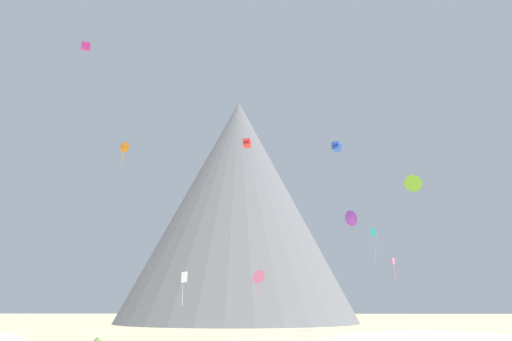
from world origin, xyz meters
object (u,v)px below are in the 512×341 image
(kite_rainbow_low, at_px, (259,277))
(kite_orange_high, at_px, (124,147))
(kite_red_mid, at_px, (247,143))
(kite_cyan_mid, at_px, (374,236))
(kite_magenta_high, at_px, (86,46))
(kite_blue_mid, at_px, (337,147))
(kite_white_low, at_px, (184,280))
(rock_massif, at_px, (237,211))
(kite_violet_mid, at_px, (350,218))
(kite_pink_low, at_px, (394,265))
(bush_mid_center, at_px, (97,341))
(kite_lime_mid, at_px, (413,183))

(kite_rainbow_low, distance_m, kite_orange_high, 30.78)
(kite_red_mid, relative_size, kite_rainbow_low, 0.21)
(kite_orange_high, xyz_separation_m, kite_cyan_mid, (39.31, -1.66, -15.03))
(kite_magenta_high, relative_size, kite_cyan_mid, 0.31)
(kite_blue_mid, bearing_deg, kite_white_low, 12.97)
(rock_massif, bearing_deg, kite_white_low, -95.32)
(kite_magenta_high, xyz_separation_m, kite_rainbow_low, (20.81, 28.48, -27.07))
(rock_massif, xyz_separation_m, kite_cyan_mid, (23.80, -39.67, -11.36))
(kite_white_low, xyz_separation_m, kite_violet_mid, (25.15, 7.98, 10.08))
(kite_violet_mid, relative_size, kite_pink_low, 0.82)
(rock_massif, relative_size, kite_cyan_mid, 13.21)
(kite_pink_low, bearing_deg, kite_magenta_high, -159.96)
(bush_mid_center, distance_m, kite_blue_mid, 37.61)
(kite_magenta_high, height_order, kite_rainbow_low, kite_magenta_high)
(kite_violet_mid, distance_m, kite_cyan_mid, 6.63)
(kite_magenta_high, height_order, kite_violet_mid, kite_magenta_high)
(bush_mid_center, xyz_separation_m, kite_cyan_mid, (32.53, 23.38, 13.33))
(kite_magenta_high, bearing_deg, kite_pink_low, 1.04)
(kite_lime_mid, height_order, kite_rainbow_low, kite_lime_mid)
(rock_massif, height_order, kite_orange_high, rock_massif)
(kite_blue_mid, height_order, kite_violet_mid, kite_blue_mid)
(rock_massif, bearing_deg, kite_pink_low, -58.43)
(kite_lime_mid, distance_m, kite_cyan_mid, 11.24)
(kite_rainbow_low, bearing_deg, kite_orange_high, 46.17)
(kite_orange_high, bearing_deg, kite_cyan_mid, 16.62)
(bush_mid_center, relative_size, kite_lime_mid, 0.70)
(kite_magenta_high, xyz_separation_m, kite_cyan_mid, (38.34, 19.37, -21.66))
(kite_magenta_high, bearing_deg, kite_white_low, 35.41)
(kite_violet_mid, xyz_separation_m, kite_red_mid, (-15.12, -26.85, 4.10))
(kite_magenta_high, distance_m, kite_violet_mid, 46.82)
(kite_lime_mid, xyz_separation_m, kite_pink_low, (-1.97, 6.09, -10.40))
(kite_red_mid, bearing_deg, kite_rainbow_low, -81.40)
(kite_magenta_high, bearing_deg, kite_orange_high, 70.98)
(bush_mid_center, relative_size, kite_rainbow_low, 0.36)
(kite_blue_mid, xyz_separation_m, kite_rainbow_low, (-11.17, 20.05, -16.06))
(kite_violet_mid, height_order, kite_cyan_mid, kite_violet_mid)
(bush_mid_center, distance_m, kite_white_low, 21.94)
(rock_massif, bearing_deg, kite_blue_mid, -70.99)
(kite_blue_mid, distance_m, kite_rainbow_low, 28.01)
(kite_violet_mid, bearing_deg, kite_rainbow_low, -145.50)
(bush_mid_center, relative_size, kite_magenta_high, 1.12)
(kite_cyan_mid, relative_size, kite_pink_low, 1.49)
(kite_white_low, height_order, kite_cyan_mid, kite_cyan_mid)
(kite_orange_high, bearing_deg, kite_lime_mid, 5.78)
(kite_violet_mid, distance_m, kite_pink_low, 11.82)
(bush_mid_center, height_order, kite_pink_low, kite_pink_low)
(kite_white_low, relative_size, kite_cyan_mid, 0.99)
(rock_massif, relative_size, kite_lime_mid, 26.66)
(kite_red_mid, height_order, kite_orange_high, kite_orange_high)
(rock_massif, distance_m, kite_magenta_high, 61.67)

